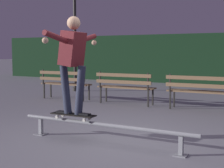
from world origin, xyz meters
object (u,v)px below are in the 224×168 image
Objects in this scene: skateboarder at (73,57)px; grind_rail at (103,127)px; park_bench_leftmost at (64,82)px; park_bench_right_center at (200,89)px; lamp_post_left at (75,22)px; skateboard at (73,115)px; park_bench_left_center at (125,85)px.

grind_rail is at bearing -0.00° from skateboarder.
park_bench_leftmost is 1.00× the size of park_bench_right_center.
skateboarder reaches higher than park_bench_leftmost.
park_bench_leftmost is 0.41× the size of lamp_post_left.
skateboard is 7.11m from lamp_post_left.
lamp_post_left reaches higher than skateboard.
grind_rail is at bearing -68.44° from park_bench_left_center.
park_bench_right_center is at bearing 72.82° from skateboard.
skateboarder is 3.88m from park_bench_right_center.
grind_rail is 5.01m from park_bench_leftmost.
park_bench_right_center is at bearing 0.00° from park_bench_leftmost.
lamp_post_left is (-3.86, 5.60, 2.08)m from skateboard.
skateboarder is 3.82m from park_bench_left_center.
lamp_post_left is at bearing 124.59° from skateboarder.
park_bench_leftmost is at bearing 180.00° from park_bench_right_center.
lamp_post_left is (-0.98, 1.97, 1.94)m from park_bench_leftmost.
skateboarder is 0.40× the size of lamp_post_left.
skateboarder reaches higher than skateboard.
grind_rail is 1.88× the size of park_bench_right_center.
park_bench_left_center is 1.00× the size of park_bench_right_center.
grind_rail is 0.58m from skateboard.
skateboarder is at bearing -107.14° from park_bench_right_center.
skateboarder is (0.00, 0.00, 0.94)m from skateboard.
grind_rail is 7.47m from lamp_post_left.
skateboarder is at bearing 0.22° from skateboard.
park_bench_right_center is (1.12, 3.63, 0.13)m from skateboard.
skateboarder reaches higher than park_bench_left_center.
skateboard is 3.80m from park_bench_right_center.
skateboarder is 0.97× the size of park_bench_leftmost.
lamp_post_left reaches higher than grind_rail.
skateboard is 0.49× the size of park_bench_left_center.
skateboarder is 4.71m from park_bench_leftmost.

